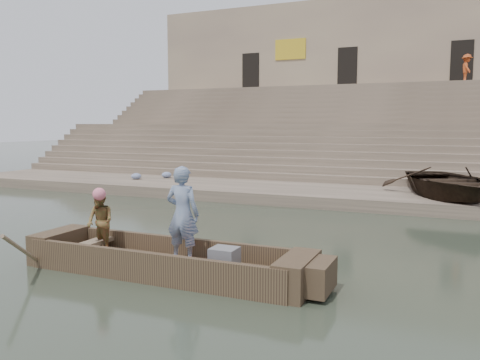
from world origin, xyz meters
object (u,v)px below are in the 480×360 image
Objects in this scene: main_rowboat at (166,268)px; standing_man at (183,214)px; television at (224,259)px; beached_rowboat at (447,182)px; rowing_man at (100,222)px; pedestrian at (467,69)px.

standing_man is at bearing 34.50° from main_rowboat.
standing_man reaches higher than television.
beached_rowboat is (4.43, 9.64, -0.22)m from standing_man.
rowing_man is at bearing -144.33° from beached_rowboat.
standing_man is 0.37× the size of beached_rowboat.
standing_man is 1.89m from rowing_man.
pedestrian is at bearing 80.33° from television.
beached_rowboat reaches higher than television.
pedestrian is (5.39, 24.55, 5.92)m from main_rowboat.
pedestrian reaches higher than beached_rowboat.
television is at bearing 0.00° from main_rowboat.
rowing_man is at bearing 151.54° from pedestrian.
pedestrian reaches higher than main_rowboat.
rowing_man reaches higher than main_rowboat.
main_rowboat is 10.87× the size of television.
standing_man is at bearing 168.68° from television.
television is at bearing 157.84° from pedestrian.
main_rowboat is 3.00× the size of pedestrian.
rowing_man is 11.56m from beached_rowboat.
pedestrian is (4.18, 24.55, 5.61)m from television.
television is (2.81, -0.13, -0.42)m from rowing_man.
standing_man is 10.61m from beached_rowboat.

